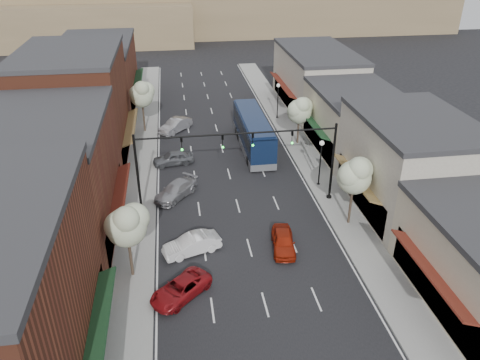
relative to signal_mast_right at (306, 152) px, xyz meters
name	(u,v)px	position (x,y,z in m)	size (l,w,h in m)	color
ground	(254,265)	(-5.62, -8.00, -4.62)	(160.00, 160.00, 0.00)	black
sidewalk_left	(142,159)	(-14.02, 10.50, -4.55)	(2.80, 73.00, 0.15)	gray
sidewalk_right	(302,149)	(2.78, 10.50, -4.55)	(2.80, 73.00, 0.15)	gray
curb_left	(156,158)	(-12.62, 10.50, -4.55)	(0.25, 73.00, 0.17)	gray
curb_right	(289,150)	(1.38, 10.50, -4.55)	(0.25, 73.00, 0.17)	gray
bldg_left_midnear	(48,180)	(-19.85, -2.00, 0.03)	(10.14, 14.10, 9.40)	brown
bldg_left_midfar	(77,107)	(-19.86, 12.00, 0.78)	(10.14, 14.10, 10.90)	brown
bldg_left_far	(98,75)	(-19.84, 28.00, -0.46)	(10.14, 18.10, 8.40)	brown
bldg_right_midnear	(409,164)	(8.10, -2.00, -0.72)	(9.14, 12.10, 7.90)	#BCB4A1
bldg_right_midfar	(354,121)	(8.08, 10.00, -1.46)	(9.14, 12.10, 6.40)	beige
bldg_right_far	(316,79)	(8.09, 24.00, -0.96)	(9.14, 16.10, 7.40)	#BCB4A1
hill_far	(188,2)	(-5.62, 82.00, 1.38)	(120.00, 30.00, 12.00)	#7A6647
hill_near	(69,23)	(-30.62, 70.00, -0.62)	(50.00, 20.00, 8.00)	#7A6647
signal_mast_right	(306,152)	(0.00, 0.00, 0.00)	(8.22, 0.46, 7.00)	black
signal_mast_left	(167,161)	(-11.24, 0.00, 0.00)	(8.22, 0.46, 7.00)	black
tree_right_near	(355,174)	(2.73, -4.05, -0.17)	(2.85, 2.65, 5.95)	#47382B
tree_right_far	(300,109)	(2.73, 11.95, -0.63)	(2.85, 2.65, 5.43)	#47382B
tree_left_near	(127,224)	(-13.87, -8.05, -0.40)	(2.85, 2.65, 5.69)	#47382B
tree_left_far	(142,94)	(-13.87, 17.95, -0.02)	(2.85, 2.65, 6.13)	#47382B
lamp_post_near	(321,156)	(2.18, 2.50, -1.62)	(0.44, 0.44, 4.44)	black
lamp_post_far	(278,95)	(2.18, 20.00, -1.62)	(0.44, 0.44, 4.44)	black
coach_bus	(253,132)	(-2.32, 11.60, -2.73)	(2.67, 11.86, 3.62)	#0E1C3A
red_hatchback	(283,241)	(-3.21, -6.47, -3.95)	(1.59, 3.95, 1.34)	#9A1E0B
parked_car_a	(181,289)	(-10.78, -10.44, -4.03)	(1.97, 4.26, 1.18)	maroon
parked_car_b	(192,244)	(-9.82, -5.93, -3.93)	(1.46, 4.18, 1.38)	silver
parked_car_c	(176,190)	(-10.74, 2.29, -3.95)	(1.88, 4.61, 1.34)	#96969B
parked_car_d	(173,158)	(-10.83, 8.87, -3.93)	(1.63, 4.05, 1.38)	#585B60
parked_car_e	(176,125)	(-10.38, 17.62, -3.88)	(1.58, 4.52, 1.49)	#9A999F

